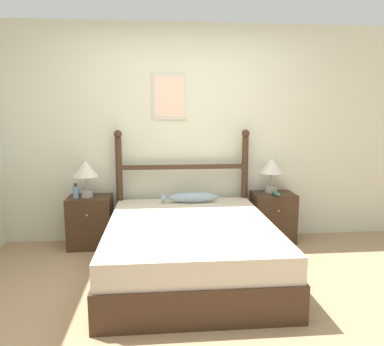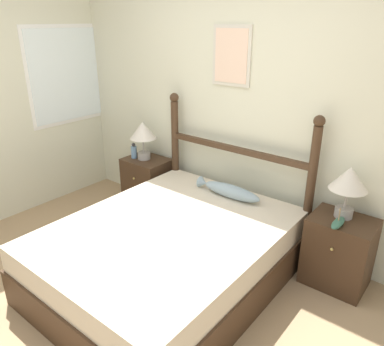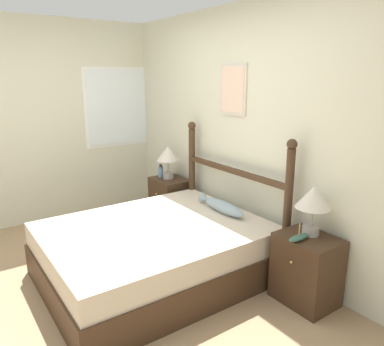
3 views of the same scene
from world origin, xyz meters
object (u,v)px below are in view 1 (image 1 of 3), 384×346
at_px(nightstand_left, 90,222).
at_px(table_lamp_right, 272,168).
at_px(bottle, 76,191).
at_px(model_boat, 276,193).
at_px(bed, 190,248).
at_px(nightstand_right, 273,217).
at_px(table_lamp_left, 86,171).
at_px(fish_pillow, 191,197).

bearing_deg(nightstand_left, table_lamp_right, 1.13).
relative_size(nightstand_left, bottle, 3.39).
bearing_deg(model_boat, bed, -146.06).
xyz_separation_m(nightstand_right, model_boat, (-0.01, -0.12, 0.32)).
distance_m(table_lamp_left, table_lamp_right, 2.15).
xyz_separation_m(nightstand_right, table_lamp_right, (-0.02, 0.04, 0.59)).
bearing_deg(table_lamp_left, nightstand_left, 19.27).
bearing_deg(fish_pillow, table_lamp_right, 8.13).
bearing_deg(fish_pillow, table_lamp_left, 175.69).
xyz_separation_m(nightstand_left, model_boat, (2.14, -0.12, 0.32)).
height_order(table_lamp_left, table_lamp_right, same).
bearing_deg(nightstand_right, model_boat, -94.01).
bearing_deg(nightstand_left, fish_pillow, -4.84).
bearing_deg(fish_pillow, nightstand_left, 175.16).
relative_size(bottle, fish_pillow, 0.27).
bearing_deg(model_boat, table_lamp_left, 177.02).
distance_m(bottle, model_boat, 2.27).
bearing_deg(model_boat, nightstand_right, 85.99).
relative_size(nightstand_right, table_lamp_left, 1.41).
height_order(bed, bottle, bottle).
height_order(nightstand_left, fish_pillow, fish_pillow).
relative_size(bed, nightstand_left, 3.35).
height_order(nightstand_left, table_lamp_left, table_lamp_left).
xyz_separation_m(bottle, model_boat, (2.27, -0.07, -0.05)).
bearing_deg(nightstand_right, fish_pillow, -174.43).
relative_size(nightstand_left, model_boat, 2.68).
xyz_separation_m(nightstand_left, bottle, (-0.14, -0.05, 0.37)).
xyz_separation_m(nightstand_left, table_lamp_right, (2.12, 0.04, 0.59)).
height_order(nightstand_left, table_lamp_right, table_lamp_right).
bearing_deg(bed, fish_pillow, 84.13).
height_order(nightstand_right, fish_pillow, fish_pillow).
height_order(bottle, model_boat, bottle).
xyz_separation_m(model_boat, fish_pillow, (-0.99, 0.02, -0.03)).
xyz_separation_m(bed, nightstand_left, (-1.07, 0.84, 0.04)).
bearing_deg(fish_pillow, nightstand_right, 5.57).
bearing_deg(table_lamp_left, model_boat, -2.98).
relative_size(table_lamp_right, bottle, 2.41).
xyz_separation_m(nightstand_right, bottle, (-2.28, -0.05, 0.37)).
distance_m(bed, model_boat, 1.33).
bearing_deg(nightstand_right, bed, -142.02).
relative_size(bed, fish_pillow, 3.05).
distance_m(nightstand_left, model_boat, 2.16).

